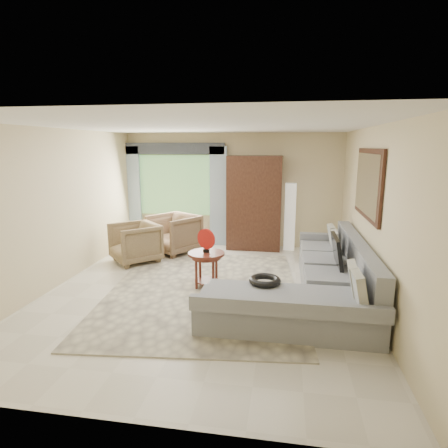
% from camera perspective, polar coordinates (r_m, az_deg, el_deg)
% --- Properties ---
extents(ground, '(6.00, 6.00, 0.00)m').
position_cam_1_polar(ground, '(6.18, -2.86, -10.15)').
color(ground, silver).
rests_on(ground, ground).
extents(area_rug, '(3.37, 4.27, 0.02)m').
position_cam_1_polar(area_rug, '(6.19, -3.10, -10.05)').
color(area_rug, beige).
rests_on(area_rug, ground).
extents(sectional_sofa, '(2.30, 3.46, 0.90)m').
position_cam_1_polar(sectional_sofa, '(5.82, 14.38, -8.99)').
color(sectional_sofa, gray).
rests_on(sectional_sofa, ground).
extents(tv_screen, '(0.14, 0.74, 0.48)m').
position_cam_1_polar(tv_screen, '(6.04, 16.85, -3.99)').
color(tv_screen, black).
rests_on(tv_screen, sectional_sofa).
extents(garden_hose, '(0.43, 0.43, 0.09)m').
position_cam_1_polar(garden_hose, '(5.10, 6.25, -8.55)').
color(garden_hose, black).
rests_on(garden_hose, sectional_sofa).
extents(coffee_table, '(0.60, 0.60, 0.60)m').
position_cam_1_polar(coffee_table, '(6.23, -2.69, -6.88)').
color(coffee_table, '#511E15').
rests_on(coffee_table, ground).
extents(red_disc, '(0.32, 0.16, 0.34)m').
position_cam_1_polar(red_disc, '(6.08, -2.73, -2.28)').
color(red_disc, '#B31711').
rests_on(red_disc, coffee_table).
extents(armchair_left, '(1.22, 1.22, 0.80)m').
position_cam_1_polar(armchair_left, '(7.75, -13.41, -2.80)').
color(armchair_left, olive).
rests_on(armchair_left, ground).
extents(armchair_right, '(1.27, 1.28, 0.85)m').
position_cam_1_polar(armchair_right, '(8.26, -7.63, -1.47)').
color(armchair_right, olive).
rests_on(armchair_right, ground).
extents(potted_plant, '(0.48, 0.43, 0.49)m').
position_cam_1_polar(potted_plant, '(9.07, -14.41, -1.72)').
color(potted_plant, '#999999').
rests_on(potted_plant, ground).
extents(armoire, '(1.20, 0.55, 2.10)m').
position_cam_1_polar(armoire, '(8.44, 4.63, 3.20)').
color(armoire, black).
rests_on(armoire, ground).
extents(floor_lamp, '(0.24, 0.24, 1.50)m').
position_cam_1_polar(floor_lamp, '(8.53, 10.00, 1.10)').
color(floor_lamp, silver).
rests_on(floor_lamp, ground).
extents(window, '(1.80, 0.04, 1.40)m').
position_cam_1_polar(window, '(9.00, -7.40, 5.92)').
color(window, '#669E59').
rests_on(window, wall_back).
extents(curtain_left, '(0.40, 0.08, 2.30)m').
position_cam_1_polar(curtain_left, '(9.30, -13.75, 4.32)').
color(curtain_left, '#9EB7CC').
rests_on(curtain_left, ground).
extents(curtain_right, '(0.40, 0.08, 2.30)m').
position_cam_1_polar(curtain_right, '(8.70, -0.87, 4.16)').
color(curtain_right, '#9EB7CC').
rests_on(curtain_right, ground).
extents(valance, '(2.40, 0.12, 0.26)m').
position_cam_1_polar(valance, '(8.88, -7.68, 11.33)').
color(valance, '#1E232D').
rests_on(valance, wall_back).
extents(wall_mirror, '(0.05, 1.70, 1.05)m').
position_cam_1_polar(wall_mirror, '(6.10, 21.08, 5.75)').
color(wall_mirror, black).
rests_on(wall_mirror, wall_right).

